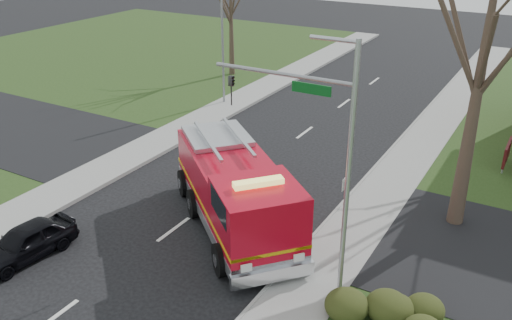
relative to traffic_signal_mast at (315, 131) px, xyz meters
The scene contains 12 objects.
ground 7.18m from the traffic_signal_mast, 163.94° to the right, with size 120.00×120.00×0.00m, color black.
sidewalk_right 4.97m from the traffic_signal_mast, 56.58° to the right, with size 2.40×80.00×0.15m, color gray.
sidewalk_left 12.41m from the traffic_signal_mast, behind, with size 2.40×80.00×0.15m, color gray.
health_center_sign 12.79m from the traffic_signal_mast, 64.32° to the left, with size 0.12×2.00×1.40m.
hedge_corner 6.14m from the traffic_signal_mast, 33.41° to the right, with size 2.80×2.00×0.90m, color #273212.
bare_tree_near 6.78m from the traffic_signal_mast, 46.37° to the left, with size 6.00×6.00×12.00m.
bare_tree_left 23.97m from the traffic_signal_mast, 129.43° to the left, with size 4.50×4.50×9.00m.
traffic_signal_mast is the anchor object (origin of this frame).
streetlight_pole 2.78m from the traffic_signal_mast, 46.02° to the right, with size 1.48×0.16×8.40m.
utility_pole_far 17.38m from the traffic_signal_mast, 133.85° to the left, with size 0.14×0.14×7.00m, color gray.
fire_engine 4.46m from the traffic_signal_mast, behind, with size 8.15×7.63×3.37m.
parked_car_maroon 11.08m from the traffic_signal_mast, 146.83° to the right, with size 1.50×3.73×1.27m, color black.
Camera 1 is at (12.04, -14.20, 11.40)m, focal length 38.00 mm.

